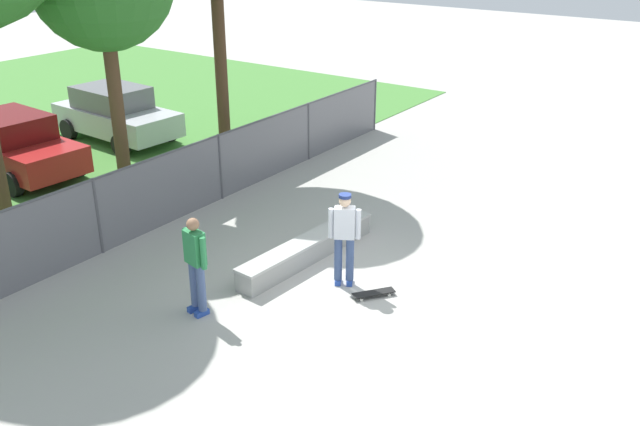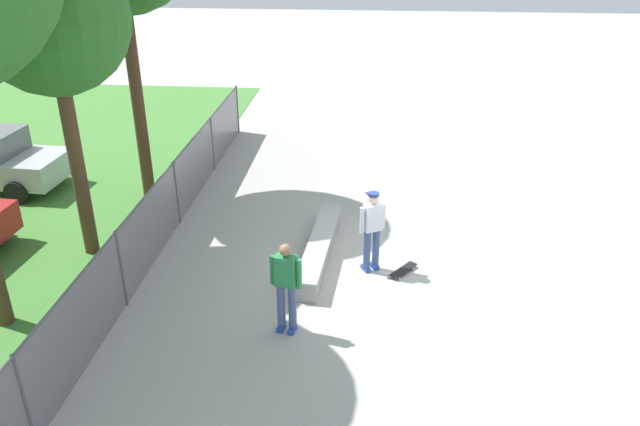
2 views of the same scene
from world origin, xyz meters
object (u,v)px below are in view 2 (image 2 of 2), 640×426
Objects in this scene: tree_mid at (50,19)px; bystander at (286,284)px; skateboarder at (372,228)px; concrete_ledge at (320,249)px; skateboard at (403,270)px.

tree_mid is 3.72× the size of bystander.
skateboarder reaches higher than bystander.
concrete_ledge is 2.03× the size of skateboarder.
bystander is at bearing 146.69° from skateboarder.
bystander is at bearing 172.32° from concrete_ledge.
skateboard is 8.75m from tree_mid.
concrete_ledge is at bearing -88.05° from tree_mid.
tree_mid reaches higher than skateboarder.
skateboard is (-0.50, -1.86, -0.16)m from concrete_ledge.
concrete_ledge is at bearing 69.82° from skateboarder.
concrete_ledge is 1.46m from skateboarder.
skateboarder is (-0.42, -1.15, 0.80)m from concrete_ledge.
skateboarder is 1.01× the size of bystander.
skateboard is (-0.07, -0.71, -0.96)m from skateboarder.
skateboarder is at bearing -110.18° from concrete_ledge.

